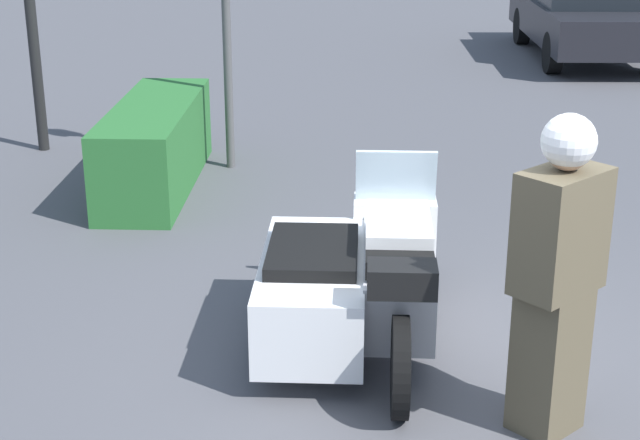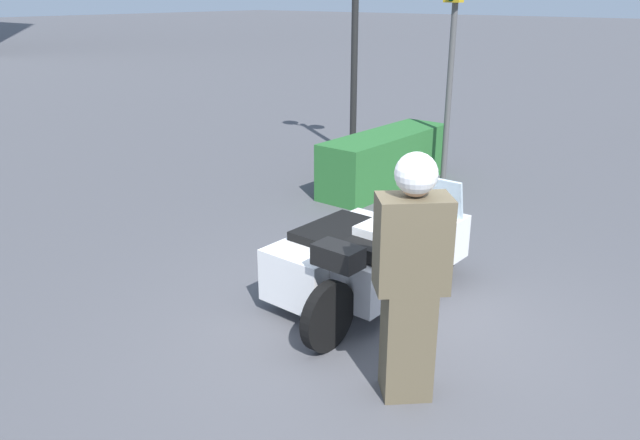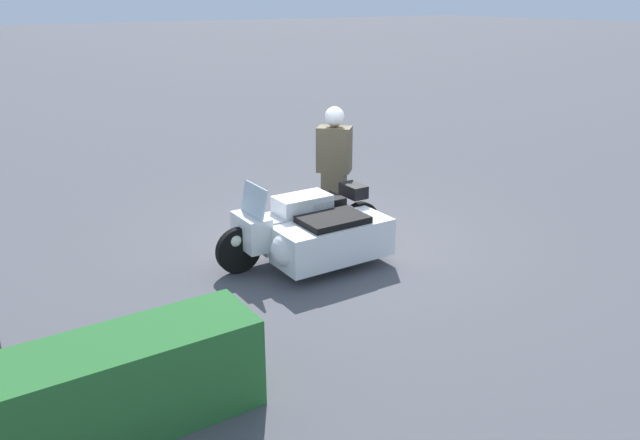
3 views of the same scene
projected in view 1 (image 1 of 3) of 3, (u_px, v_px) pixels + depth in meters
ground_plane at (461, 394)px, 6.03m from camera, size 160.00×160.00×0.00m
police_motorcycle at (351, 275)px, 6.62m from camera, size 2.56×1.22×1.14m
officer_rider at (557, 270)px, 5.35m from camera, size 0.57×0.58×1.86m
hedge_bush_curbside at (155, 146)px, 9.77m from camera, size 2.53×0.74×0.84m
parked_car_background at (585, 14)px, 16.15m from camera, size 4.27×1.87×1.34m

